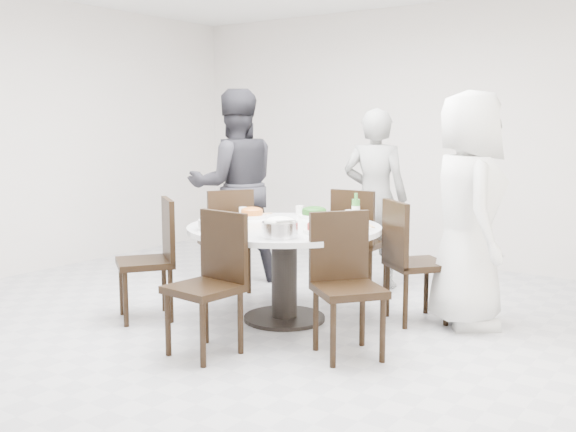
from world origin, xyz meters
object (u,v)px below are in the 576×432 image
Objects in this scene: chair_s at (204,285)px; soup_bowl at (215,225)px; chair_nw at (225,240)px; diner_right at (468,210)px; diner_middle at (375,198)px; chair_n at (361,240)px; diner_left at (235,186)px; dining_table at (284,273)px; chair_ne at (417,261)px; beverage_bottle at (356,207)px; chair_sw at (145,260)px; chair_se at (349,286)px; rice_bowl at (280,230)px.

chair_s reaches higher than soup_bowl.
chair_nw is at bearing 126.87° from soup_bowl.
soup_bowl is at bearing 92.37° from diner_right.
chair_s is 0.69m from soup_bowl.
diner_middle is (-1.15, 0.69, -0.05)m from diner_right.
soup_bowl is (-0.34, 0.50, 0.31)m from chair_s.
chair_n is 0.51× the size of diner_left.
dining_table is 1.04m from chair_ne.
diner_left reaches higher than soup_bowl.
diner_left is (-2.04, 0.25, 0.45)m from chair_ne.
diner_right reaches higher than chair_n.
chair_ne is 4.19× the size of beverage_bottle.
chair_n is 2.10m from chair_s.
chair_se is at bearing 41.78° from chair_sw.
rice_bowl is 1.04× the size of soup_bowl.
chair_n reaches higher than rice_bowl.
chair_s is at bearing 101.26° from chair_ne.
chair_s is 1.57m from beverage_bottle.
diner_right reaches higher than beverage_bottle.
chair_nw is 0.57× the size of diner_middle.
soup_bowl is (-1.14, -0.02, 0.31)m from chair_se.
beverage_bottle is (1.51, -0.28, -0.06)m from diner_left.
chair_se is at bearing 97.56° from chair_nw.
chair_sw reaches higher than soup_bowl.
chair_sw is 3.75× the size of rice_bowl.
chair_se reaches higher than soup_bowl.
chair_nw and chair_s have the same top height.
chair_n is at bearing 98.54° from rice_bowl.
chair_s is 0.96m from chair_se.
chair_nw is 1.05m from chair_sw.
beverage_bottle is at bearing 78.77° from chair_sw.
diner_middle reaches higher than chair_nw.
rice_bowl is (0.24, -1.59, 0.33)m from chair_n.
chair_n is 4.19× the size of beverage_bottle.
chair_se is at bearing 113.01° from chair_n.
chair_ne is 3.89× the size of soup_bowl.
chair_s is (0.03, -0.96, 0.10)m from dining_table.
diner_middle is at bearing 88.11° from dining_table.
dining_table is 1.48m from diner_right.
beverage_bottle is at bearing 57.21° from soup_bowl.
beverage_bottle is (0.04, 0.99, 0.06)m from rice_bowl.
soup_bowl is at bearing 65.60° from diner_middle.
chair_ne and chair_nw have the same top height.
chair_sw is at bearing 134.16° from chair_se.
chair_sw is at bearing -137.15° from beverage_bottle.
chair_n is at bearing 97.30° from chair_sw.
chair_ne is at bearing 60.80° from rice_bowl.
diner_left is at bearing -119.08° from chair_nw.
chair_sw is at bearing -172.44° from rice_bowl.
diner_left reaches higher than diner_right.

